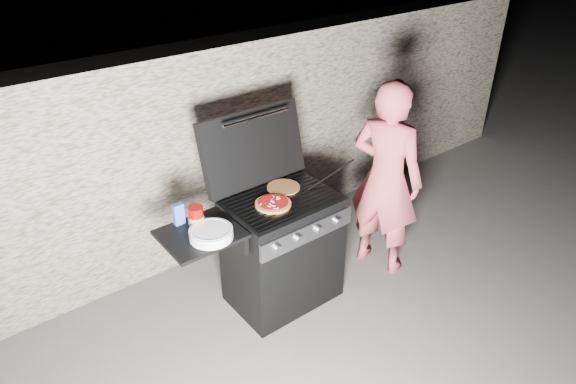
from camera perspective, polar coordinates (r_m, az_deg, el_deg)
ground at (r=4.21m, az=-0.55°, el=-11.44°), size 50.00×50.00×0.00m
stone_wall at (r=4.46m, az=-8.83°, el=4.62°), size 8.00×0.35×1.80m
gas_grill at (r=3.81m, az=-3.60°, el=-7.84°), size 1.34×0.79×0.91m
pizza_topped at (r=3.59m, az=-1.66°, el=-1.25°), size 0.29×0.29×0.03m
pizza_plain at (r=3.80m, az=-0.51°, el=0.52°), size 0.29×0.29×0.01m
sauce_jar at (r=3.39m, az=-10.18°, el=-2.78°), size 0.13×0.13×0.16m
blue_carton at (r=3.45m, az=-12.06°, el=-2.42°), size 0.07×0.04×0.15m
plate_stack at (r=3.30m, az=-8.54°, el=-4.59°), size 0.34×0.34×0.06m
person at (r=4.18m, az=10.81°, el=1.42°), size 0.56×0.69×1.65m
tongs at (r=3.91m, az=4.82°, el=2.02°), size 0.50×0.04×0.10m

